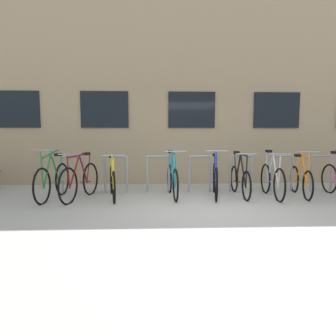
# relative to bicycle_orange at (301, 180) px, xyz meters

# --- Properties ---
(ground_plane) EXTENTS (42.00, 42.00, 0.00)m
(ground_plane) POSITION_rel_bicycle_orange_xyz_m (-2.26, -1.34, -0.37)
(ground_plane) COLOR #B2ADA0
(storefront_building) EXTENTS (28.00, 7.41, 5.09)m
(storefront_building) POSITION_rel_bicycle_orange_xyz_m (-2.26, 5.54, 2.18)
(storefront_building) COLOR tan
(storefront_building) RESTS_ON ground
(bike_rack) EXTENTS (6.56, 0.05, 0.89)m
(bike_rack) POSITION_rel_bicycle_orange_xyz_m (-2.21, 0.56, 0.17)
(bike_rack) COLOR gray
(bike_rack) RESTS_ON ground
(bicycle_orange) EXTENTS (0.45, 1.60, 1.05)m
(bicycle_orange) POSITION_rel_bicycle_orange_xyz_m (0.00, 0.00, 0.00)
(bicycle_orange) COLOR black
(bicycle_orange) RESTS_ON ground
(bicycle_maroon) EXTENTS (0.54, 1.73, 1.01)m
(bicycle_maroon) POSITION_rel_bicycle_orange_xyz_m (-4.88, -0.12, 0.03)
(bicycle_maroon) COLOR black
(bicycle_maroon) RESTS_ON ground
(bicycle_teal) EXTENTS (0.44, 1.72, 1.06)m
(bicycle_teal) POSITION_rel_bicycle_orange_xyz_m (-2.90, 0.06, 0.02)
(bicycle_teal) COLOR black
(bicycle_teal) RESTS_ON ground
(bicycle_silver) EXTENTS (0.44, 1.69, 1.05)m
(bicycle_silver) POSITION_rel_bicycle_orange_xyz_m (-0.70, -0.10, 0.02)
(bicycle_silver) COLOR black
(bicycle_silver) RESTS_ON ground
(bicycle_yellow) EXTENTS (0.50, 1.74, 0.99)m
(bicycle_yellow) POSITION_rel_bicycle_orange_xyz_m (-4.21, -0.02, 0.00)
(bicycle_yellow) COLOR black
(bicycle_yellow) RESTS_ON ground
(bicycle_blue) EXTENTS (0.45, 1.76, 1.07)m
(bicycle_blue) POSITION_rel_bicycle_orange_xyz_m (-1.93, 0.04, 0.03)
(bicycle_blue) COLOR black
(bicycle_blue) RESTS_ON ground
(bicycle_green) EXTENTS (0.44, 1.74, 1.10)m
(bicycle_green) POSITION_rel_bicycle_orange_xyz_m (-5.46, -0.10, 0.04)
(bicycle_green) COLOR black
(bicycle_green) RESTS_ON ground
(bicycle_black) EXTENTS (0.44, 1.71, 1.01)m
(bicycle_black) POSITION_rel_bicycle_orange_xyz_m (-1.36, 0.09, 0.00)
(bicycle_black) COLOR black
(bicycle_black) RESTS_ON ground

